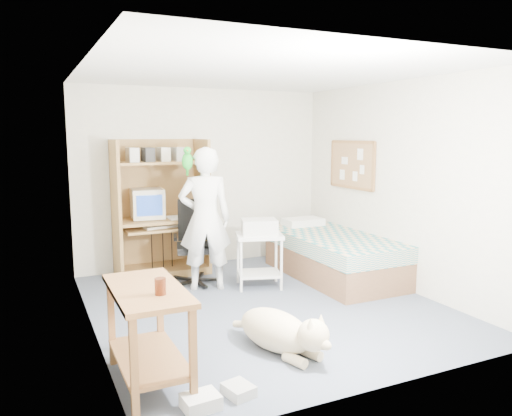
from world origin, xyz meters
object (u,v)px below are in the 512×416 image
at_px(bed, 333,255).
at_px(dog, 281,331).
at_px(printer_cart, 259,252).
at_px(side_desk, 148,321).
at_px(computer_hutch, 160,213).
at_px(office_chair, 195,254).
at_px(person, 205,219).

bearing_deg(bed, dog, -134.20).
bearing_deg(printer_cart, side_desk, -116.91).
bearing_deg(computer_hutch, printer_cart, -49.74).
distance_m(computer_hutch, office_chair, 0.80).
xyz_separation_m(office_chair, person, (0.04, -0.30, 0.49)).
bearing_deg(office_chair, printer_cart, -22.87).
xyz_separation_m(office_chair, dog, (0.02, -2.28, -0.18)).
distance_m(computer_hutch, person, 0.95).
xyz_separation_m(side_desk, person, (1.17, 2.04, 0.37)).
height_order(bed, person, person).
height_order(computer_hutch, person, computer_hutch).
xyz_separation_m(computer_hutch, side_desk, (-0.85, -2.94, -0.33)).
xyz_separation_m(computer_hutch, person, (0.32, -0.90, 0.04)).
xyz_separation_m(bed, side_desk, (-2.85, -1.82, 0.21)).
relative_size(computer_hutch, office_chair, 1.74).
height_order(side_desk, printer_cart, side_desk).
bearing_deg(bed, printer_cart, 179.08).
bearing_deg(computer_hutch, side_desk, -106.14).
height_order(dog, printer_cart, printer_cart).
relative_size(computer_hutch, person, 1.05).
bearing_deg(printer_cart, dog, -92.42).
bearing_deg(dog, printer_cart, 52.11).
bearing_deg(side_desk, office_chair, 64.25).
bearing_deg(dog, side_desk, 165.36).
distance_m(side_desk, printer_cart, 2.56).
distance_m(computer_hutch, bed, 2.35).
height_order(computer_hutch, dog, computer_hutch).
bearing_deg(dog, office_chair, 72.38).
bearing_deg(dog, person, 71.44).
relative_size(computer_hutch, bed, 0.89).
distance_m(office_chair, person, 0.58).
height_order(side_desk, dog, side_desk).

